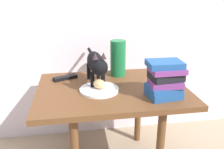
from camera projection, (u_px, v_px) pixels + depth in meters
The scene contains 7 objects.
side_table at pixel (112, 98), 1.39m from camera, with size 0.85×0.61×0.54m.
plate at pixel (99, 90), 1.32m from camera, with size 0.22×0.22×0.01m, color white.
bread_roll at pixel (100, 84), 1.31m from camera, with size 0.08×0.06×0.05m, color #E0BC7A.
cat at pixel (96, 63), 1.36m from camera, with size 0.11×0.48×0.23m.
book_stack at pixel (165, 79), 1.22m from camera, with size 0.19×0.16×0.19m.
green_vase at pixel (118, 58), 1.53m from camera, with size 0.10×0.10×0.23m, color #196B38.
tv_remote at pixel (65, 78), 1.49m from camera, with size 0.15×0.04×0.02m, color black.
Camera 1 is at (-0.20, -1.24, 1.07)m, focal length 38.10 mm.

